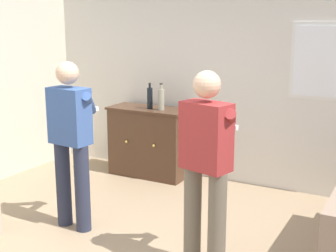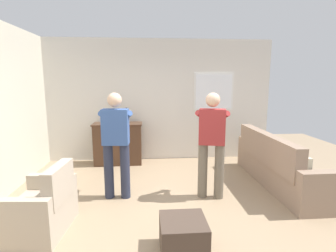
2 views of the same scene
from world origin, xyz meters
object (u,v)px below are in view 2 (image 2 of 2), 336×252
object	(u,v)px
couch	(274,165)
sideboard_cabinet	(118,143)
bottle_wine_green	(127,117)
bottle_liquor_amber	(119,117)
ottoman	(183,236)
armchair	(43,209)
person_standing_left	(116,140)
person_standing_right	(212,140)

from	to	relation	value
couch	sideboard_cabinet	size ratio (longest dim) A/B	2.27
bottle_wine_green	bottle_liquor_amber	bearing A→B (deg)	179.15
ottoman	bottle_liquor_amber	bearing A→B (deg)	107.27
armchair	bottle_liquor_amber	world-z (taller)	bottle_liquor_amber
couch	bottle_liquor_amber	world-z (taller)	bottle_liquor_amber
sideboard_cabinet	bottle_wine_green	bearing A→B (deg)	-11.38
armchair	bottle_wine_green	distance (m)	2.88
couch	bottle_wine_green	world-z (taller)	bottle_wine_green
sideboard_cabinet	person_standing_left	distance (m)	1.84
ottoman	person_standing_right	xyz separation A→B (m)	(0.63, 1.33, 0.75)
armchair	person_standing_left	size ratio (longest dim) A/B	0.55
person_standing_left	person_standing_right	distance (m)	1.50
sideboard_cabinet	person_standing_left	size ratio (longest dim) A/B	0.64
bottle_wine_green	person_standing_left	bearing A→B (deg)	-91.52
sideboard_cabinet	person_standing_left	world-z (taller)	person_standing_left
couch	bottle_wine_green	xyz separation A→B (m)	(-2.71, 1.42, 0.72)
couch	bottle_liquor_amber	distance (m)	3.29
bottle_wine_green	person_standing_left	distance (m)	1.73
armchair	ottoman	bearing A→B (deg)	-17.84
bottle_wine_green	armchair	bearing A→B (deg)	-108.20
bottle_liquor_amber	ottoman	world-z (taller)	bottle_liquor_amber
couch	bottle_liquor_amber	size ratio (longest dim) A/B	7.16
bottle_wine_green	person_standing_right	size ratio (longest dim) A/B	0.21
couch	bottle_liquor_amber	bearing A→B (deg)	153.72
armchair	person_standing_left	distance (m)	1.38
armchair	bottle_wine_green	size ratio (longest dim) A/B	2.67
couch	person_standing_left	xyz separation A→B (m)	(-2.75, -0.31, 0.58)
couch	sideboard_cabinet	distance (m)	3.27
bottle_wine_green	ottoman	xyz separation A→B (m)	(0.82, -3.17, -0.89)
person_standing_left	person_standing_right	size ratio (longest dim) A/B	1.00
person_standing_left	person_standing_right	xyz separation A→B (m)	(1.49, -0.11, 0.00)
person_standing_left	sideboard_cabinet	bearing A→B (deg)	95.45
sideboard_cabinet	bottle_wine_green	distance (m)	0.64
armchair	sideboard_cabinet	size ratio (longest dim) A/B	0.86
couch	armchair	xyz separation A→B (m)	(-3.57, -1.21, -0.06)
sideboard_cabinet	bottle_liquor_amber	xyz separation A→B (m)	(0.04, -0.04, 0.61)
sideboard_cabinet	couch	bearing A→B (deg)	-26.58
ottoman	person_standing_left	world-z (taller)	person_standing_left
person_standing_left	person_standing_right	bearing A→B (deg)	-4.37
armchair	bottle_wine_green	xyz separation A→B (m)	(0.87, 2.63, 0.78)
bottle_liquor_amber	ottoman	xyz separation A→B (m)	(0.99, -3.18, -0.89)
bottle_liquor_amber	ottoman	distance (m)	3.44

